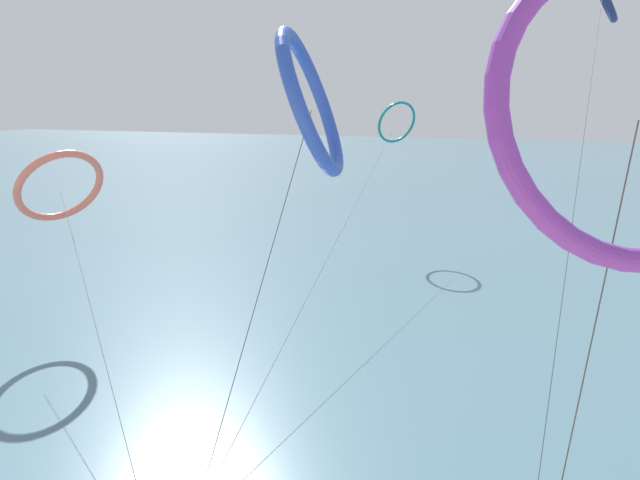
# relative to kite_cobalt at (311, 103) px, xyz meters

# --- Properties ---
(sea_water) EXTENTS (400.00, 200.00, 0.08)m
(sea_water) POSITION_rel_kite_cobalt_xyz_m (-1.84, 90.94, -13.46)
(sea_water) COLOR slate
(sea_water) RESTS_ON ground
(kite_cobalt) EXTENTS (3.65, 7.76, 15.71)m
(kite_cobalt) POSITION_rel_kite_cobalt_xyz_m (0.00, 0.00, 0.00)
(kite_cobalt) COLOR #2647B7
(kite_cobalt) RESTS_ON ground
(kite_coral) EXTENTS (20.11, 19.31, 10.88)m
(kite_coral) POSITION_rel_kite_cobalt_xyz_m (-19.76, 10.91, -4.93)
(kite_coral) COLOR #EA7260
(kite_coral) RESTS_ON ground
(kite_violet) EXTENTS (5.02, 3.80, 15.89)m
(kite_violet) POSITION_rel_kite_cobalt_xyz_m (7.65, -6.88, 0.02)
(kite_violet) COLOR purple
(kite_violet) RESTS_ON ground
(kite_teal) EXTENTS (4.57, 43.47, 13.36)m
(kite_teal) POSITION_rel_kite_cobalt_xyz_m (-5.87, 38.24, -2.12)
(kite_teal) COLOR teal
(kite_teal) RESTS_ON ground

